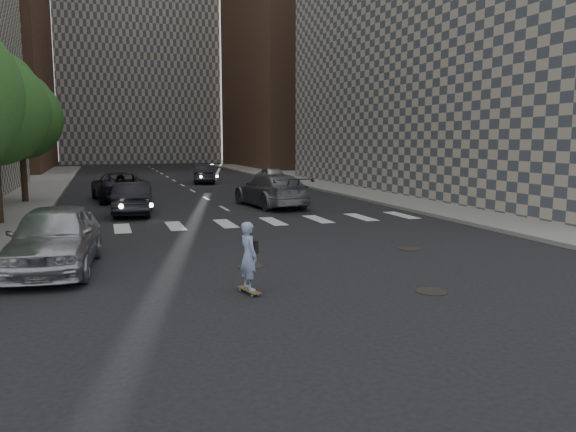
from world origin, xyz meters
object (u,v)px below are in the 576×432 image
traffic_car_a (133,198)px  traffic_car_c (120,186)px  skateboarder (249,256)px  tree_c (21,114)px  traffic_car_d (270,175)px  traffic_car_e (204,174)px  traffic_car_b (271,190)px  silver_sedan (54,238)px

traffic_car_a → traffic_car_c: traffic_car_c is taller
skateboarder → traffic_car_a: (-1.68, 14.32, -0.10)m
traffic_car_a → tree_c: bearing=-44.3°
traffic_car_a → traffic_car_d: (10.86, 15.00, -0.08)m
traffic_car_c → traffic_car_a: bearing=87.2°
traffic_car_a → traffic_car_c: bearing=-80.6°
skateboarder → traffic_car_a: bearing=82.9°
tree_c → traffic_car_a: (5.10, -6.14, -3.91)m
tree_c → traffic_car_e: 16.42m
traffic_car_b → skateboarder: bearing=64.6°
traffic_car_a → traffic_car_e: size_ratio=1.01×
silver_sedan → traffic_car_d: (13.37, 25.61, -0.19)m
tree_c → traffic_car_b: (11.88, -5.14, -3.82)m
skateboarder → traffic_car_e: (4.55, 31.69, -0.10)m
skateboarder → traffic_car_b: 16.15m
traffic_car_a → traffic_car_e: (6.22, 17.37, -0.00)m
traffic_car_d → traffic_car_e: traffic_car_e is taller
tree_c → traffic_car_a: 8.88m
skateboarder → traffic_car_a: size_ratio=0.36×
skateboarder → traffic_car_a: 14.42m
skateboarder → silver_sedan: (-4.19, 3.71, 0.02)m
silver_sedan → traffic_car_a: (2.52, 10.61, -0.11)m
tree_c → traffic_car_e: tree_c is taller
tree_c → skateboarder: tree_c is taller
traffic_car_c → traffic_car_d: bearing=-148.9°
silver_sedan → traffic_car_d: 28.89m
traffic_car_b → traffic_car_e: bearing=-95.0°
tree_c → traffic_car_b: 13.49m
traffic_car_c → traffic_car_e: 12.77m
tree_c → traffic_car_e: bearing=44.8°
traffic_car_a → traffic_car_d: size_ratio=1.15×
skateboarder → traffic_car_d: (9.18, 29.32, -0.17)m
skateboarder → traffic_car_b: bearing=57.8°
traffic_car_d → traffic_car_b: bearing=71.7°
skateboarder → traffic_car_c: bearing=81.9°
traffic_car_d → traffic_car_e: size_ratio=0.87×
traffic_car_c → traffic_car_e: size_ratio=1.28×
silver_sedan → traffic_car_e: silver_sedan is taller
traffic_car_d → traffic_car_a: bearing=52.0°
silver_sedan → traffic_car_e: 29.31m
traffic_car_a → traffic_car_e: 18.45m
traffic_car_b → traffic_car_d: size_ratio=1.46×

